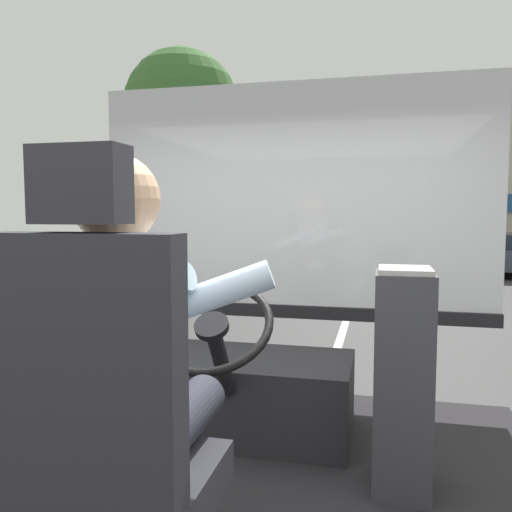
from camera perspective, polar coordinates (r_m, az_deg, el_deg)
name	(u,v)px	position (r m, az deg, el deg)	size (l,w,h in m)	color
ground	(351,307)	(10.62, 10.32, -5.56)	(18.00, 44.00, 0.06)	#393939
driver_seat	(109,443)	(1.48, -15.74, -19.15)	(0.48, 0.48, 1.30)	black
bus_driver	(128,350)	(1.50, -13.87, -9.95)	(0.76, 0.60, 0.86)	#282833
steering_console	(243,392)	(2.76, -1.46, -14.63)	(1.10, 1.02, 0.83)	black
fare_box	(402,381)	(2.26, 15.74, -12.99)	(0.23, 0.28, 0.92)	#333338
windshield_panel	(291,227)	(3.30, 3.91, 3.16)	(2.50, 0.08, 1.48)	silver
street_tree	(182,108)	(12.66, -8.12, 15.70)	(2.65, 2.65, 5.63)	#4C3828
parked_car_charcoal	(509,253)	(17.82, 25.99, 0.34)	(1.82, 4.29, 1.22)	#474C51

